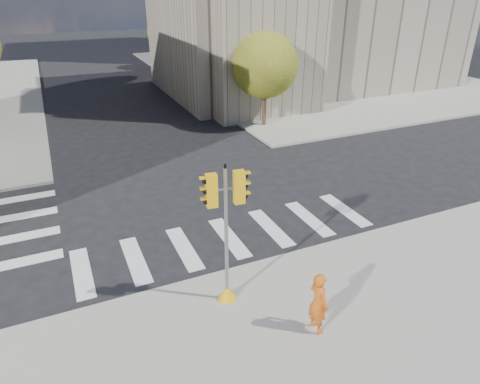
% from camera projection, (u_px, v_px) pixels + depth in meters
% --- Properties ---
extents(ground, '(160.00, 160.00, 0.00)m').
position_uv_depth(ground, '(213.00, 214.00, 18.09)').
color(ground, black).
rests_on(ground, ground).
extents(sidewalk_far_right, '(28.00, 40.00, 0.15)m').
position_uv_depth(sidewalk_far_right, '(299.00, 71.00, 46.68)').
color(sidewalk_far_right, gray).
rests_on(sidewalk_far_right, ground).
extents(civic_building, '(26.00, 16.00, 19.39)m').
position_uv_depth(civic_building, '(302.00, 2.00, 36.26)').
color(civic_building, gray).
rests_on(civic_building, ground).
extents(tree_re_near, '(4.20, 4.20, 6.16)m').
position_uv_depth(tree_re_near, '(265.00, 65.00, 27.24)').
color(tree_re_near, '#382616').
rests_on(tree_re_near, ground).
extents(tree_re_mid, '(4.60, 4.60, 6.66)m').
position_uv_depth(tree_re_mid, '(202.00, 40.00, 36.93)').
color(tree_re_mid, '#382616').
rests_on(tree_re_mid, ground).
extents(tree_re_far, '(4.00, 4.00, 5.88)m').
position_uv_depth(tree_re_far, '(165.00, 32.00, 46.97)').
color(tree_re_far, '#382616').
rests_on(tree_re_far, ground).
extents(lamp_near, '(0.35, 0.18, 8.11)m').
position_uv_depth(lamp_near, '(246.00, 48.00, 30.46)').
color(lamp_near, black).
rests_on(lamp_near, sidewalk_far_right).
extents(lamp_far, '(0.35, 0.18, 8.11)m').
position_uv_depth(lamp_far, '(186.00, 30.00, 41.93)').
color(lamp_far, black).
rests_on(lamp_far, sidewalk_far_right).
extents(traffic_signal, '(1.08, 0.56, 4.43)m').
position_uv_depth(traffic_signal, '(226.00, 247.00, 12.20)').
color(traffic_signal, '#E5AB0C').
rests_on(traffic_signal, sidewalk_near).
extents(photographer, '(0.50, 0.72, 1.87)m').
position_uv_depth(photographer, '(318.00, 303.00, 11.47)').
color(photographer, '#D35913').
rests_on(photographer, sidewalk_near).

